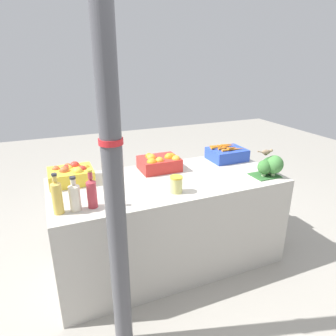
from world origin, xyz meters
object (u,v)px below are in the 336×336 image
Objects in this scene: broccoli_pile at (270,166)px; sparrow_bird at (267,152)px; juice_bottle_ruby at (92,192)px; pickle_jar at (176,184)px; orange_crate at (160,163)px; juice_bottle_golden at (57,196)px; carrot_crate at (227,154)px; juice_bottle_cloudy at (75,196)px; support_pole at (112,154)px; apple_crate at (71,174)px.

broccoli_pile is 0.13m from sparrow_bird.
juice_bottle_ruby is 0.61m from pickle_jar.
juice_bottle_golden is (-0.88, -0.48, 0.05)m from orange_crate.
carrot_crate is at bearing 113.41° from sparrow_bird.
juice_bottle_cloudy is at bearing -163.45° from sparrow_bird.
sparrow_bird is at bearing 0.34° from juice_bottle_golden.
juice_bottle_cloudy is (-1.57, 0.01, 0.01)m from broccoli_pile.
orange_crate is 2.70× the size of pickle_jar.
sparrow_bird is (1.64, 0.01, 0.09)m from juice_bottle_golden.
support_pole reaches higher than pickle_jar.
support_pole is 1.47m from sparrow_bird.
broccoli_pile is at bearing -17.97° from apple_crate.
sparrow_bird is at bearing -31.67° from orange_crate.
juice_bottle_golden is at bearing 180.00° from juice_bottle_cloudy.
juice_bottle_cloudy is at bearing -0.00° from juice_bottle_golden.
juice_bottle_cloudy is at bearing -148.24° from orange_crate.
support_pole is at bearing -68.89° from juice_bottle_cloudy.
sparrow_bird reaches higher than pickle_jar.
juice_bottle_golden reaches higher than juice_bottle_cloudy.
juice_bottle_cloudy is (-0.17, 0.44, -0.40)m from support_pole.
apple_crate is 0.75m from orange_crate.
pickle_jar is (0.83, -0.00, -0.05)m from juice_bottle_golden.
support_pole is 19.27× the size of sparrow_bird.
juice_bottle_golden is at bearing -162.85° from carrot_crate.
apple_crate is 1.26× the size of juice_bottle_ruby.
pickle_jar is at bearing -35.38° from apple_crate.
broccoli_pile reaches higher than carrot_crate.
juice_bottle_cloudy is at bearing 180.00° from juice_bottle_ruby.
juice_bottle_golden is at bearing -163.47° from sparrow_bird.
pickle_jar is at bearing -96.60° from orange_crate.
support_pole reaches higher than juice_bottle_ruby.
broccoli_pile is at bearing -0.62° from pickle_jar.
broccoli_pile is at bearing -0.38° from juice_bottle_golden.
support_pole is 0.64m from juice_bottle_golden.
carrot_crate is at bearing 19.66° from juice_bottle_ruby.
sparrow_bird is (1.43, 0.01, 0.10)m from juice_bottle_ruby.
support_pole reaches higher than orange_crate.
sparrow_bird is (-0.04, 0.02, 0.12)m from broccoli_pile.
juice_bottle_ruby is at bearing 97.81° from support_pole.
juice_bottle_golden is 2.06× the size of sparrow_bird.
broccoli_pile is 1.68m from juice_bottle_golden.
orange_crate is 0.48m from pickle_jar.
sparrow_bird is at bearing -82.78° from carrot_crate.
support_pole reaches higher than broccoli_pile.
orange_crate is 1.44× the size of juice_bottle_cloudy.
juice_bottle_golden is at bearing 122.09° from support_pole.
carrot_crate is 0.51m from broccoli_pile.
support_pole is at bearing -81.14° from apple_crate.
apple_crate is 1.00× the size of orange_crate.
sparrow_bird reaches higher than broccoli_pile.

